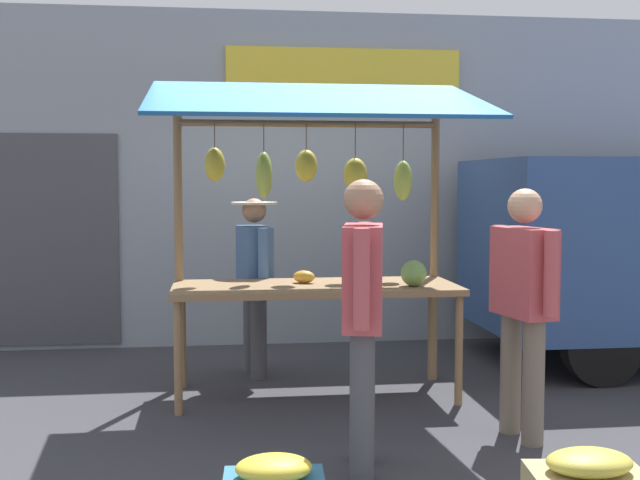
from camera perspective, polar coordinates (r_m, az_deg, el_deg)
name	(u,v)px	position (r m, az deg, el deg)	size (l,w,h in m)	color
ground_plane	(315,396)	(6.49, -0.34, -10.89)	(40.00, 40.00, 0.00)	#38383D
street_backdrop	(285,179)	(8.44, -2.50, 4.27)	(9.00, 0.30, 3.40)	#8C939E
market_stall	(318,200)	(6.30, -0.15, 2.85)	(2.50, 1.46, 2.50)	olive
vendor_with_sunhat	(255,273)	(7.02, -4.62, -2.31)	(0.40, 0.66, 1.54)	#4C4C51
shopper_with_ponytail	(523,295)	(5.42, 14.09, -3.78)	(0.31, 0.69, 1.64)	#726656
shopper_in_striped_shirt	(363,302)	(4.68, 3.04, -4.40)	(0.32, 0.70, 1.70)	#4C4C51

